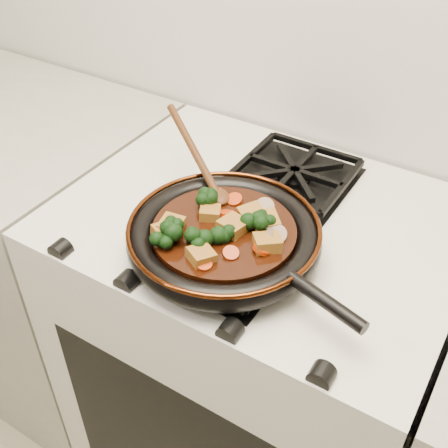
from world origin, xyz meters
The scene contains 30 objects.
stove centered at (0.00, 1.69, 0.45)m, with size 0.76×0.60×0.90m, color beige.
burner_grate_front centered at (0.00, 1.55, 0.91)m, with size 0.23×0.23×0.03m, color black, non-canonical shape.
burner_grate_back centered at (0.00, 1.83, 0.91)m, with size 0.23×0.23×0.03m, color black, non-canonical shape.
skillet centered at (0.00, 1.56, 0.94)m, with size 0.45×0.33×0.05m.
braising_sauce centered at (0.00, 1.56, 0.95)m, with size 0.25×0.25×0.02m, color black.
tofu_cube_0 centered at (-0.08, 1.51, 0.97)m, with size 0.04×0.04×0.02m, color brown.
tofu_cube_1 centered at (0.01, 1.47, 0.97)m, with size 0.04×0.04×0.02m, color brown.
tofu_cube_2 centered at (0.08, 1.55, 0.97)m, with size 0.04×0.04×0.02m, color brown.
tofu_cube_3 centered at (0.01, 1.56, 0.97)m, with size 0.04×0.04×0.02m, color brown.
tofu_cube_4 centered at (-0.04, 1.57, 0.97)m, with size 0.04×0.04×0.02m, color brown.
tofu_cube_5 centered at (-0.07, 1.49, 0.97)m, with size 0.04×0.04×0.02m, color brown.
tofu_cube_6 centered at (0.02, 1.61, 0.97)m, with size 0.04×0.04×0.02m, color brown.
tofu_cube_7 centered at (0.05, 1.60, 0.97)m, with size 0.04×0.04×0.02m, color brown.
broccoli_floret_0 centered at (0.01, 1.53, 0.97)m, with size 0.06×0.06×0.05m, color black, non-canonical shape.
broccoli_floret_1 centered at (-0.07, 1.60, 0.97)m, with size 0.05×0.05×0.05m, color black, non-canonical shape.
broccoli_floret_2 centered at (-0.07, 1.49, 0.97)m, with size 0.06×0.06×0.06m, color black, non-canonical shape.
broccoli_floret_3 centered at (-0.06, 1.47, 0.97)m, with size 0.06×0.06×0.05m, color black, non-canonical shape.
broccoli_floret_4 centered at (0.05, 1.60, 0.97)m, with size 0.06×0.06×0.05m, color black, non-canonical shape.
broccoli_floret_5 centered at (0.04, 1.59, 0.97)m, with size 0.06×0.06×0.05m, color black, non-canonical shape.
broccoli_floret_6 centered at (-0.02, 1.50, 0.97)m, with size 0.06×0.06×0.06m, color black, non-canonical shape.
carrot_coin_0 centered at (0.08, 1.54, 0.96)m, with size 0.03×0.03×0.01m, color #A32604.
carrot_coin_1 centered at (0.04, 1.51, 0.96)m, with size 0.03×0.03×0.01m, color #A32604.
carrot_coin_2 centered at (-0.03, 1.63, 0.96)m, with size 0.03×0.03×0.01m, color #A32604.
carrot_coin_3 centered at (-0.02, 1.59, 0.96)m, with size 0.03×0.03×0.01m, color #A32604.
carrot_coin_4 centered at (0.05, 1.61, 0.96)m, with size 0.03×0.03×0.01m, color #A32604.
carrot_coin_5 centered at (0.02, 1.46, 0.96)m, with size 0.03×0.03×0.01m, color #A32604.
mushroom_slice_0 centered at (0.03, 1.64, 0.97)m, with size 0.03×0.03×0.01m, color brown.
mushroom_slice_1 centered at (0.09, 1.57, 0.97)m, with size 0.04×0.04×0.01m, color brown.
mushroom_slice_2 centered at (0.08, 1.58, 0.97)m, with size 0.03×0.03×0.01m, color brown.
wooden_spoon centered at (-0.11, 1.66, 0.98)m, with size 0.14×0.10×0.24m.
Camera 1 is at (0.38, 0.94, 1.57)m, focal length 45.00 mm.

